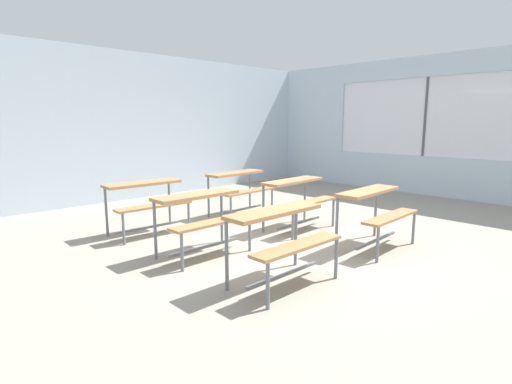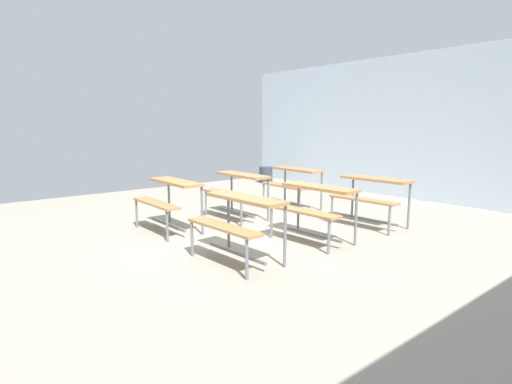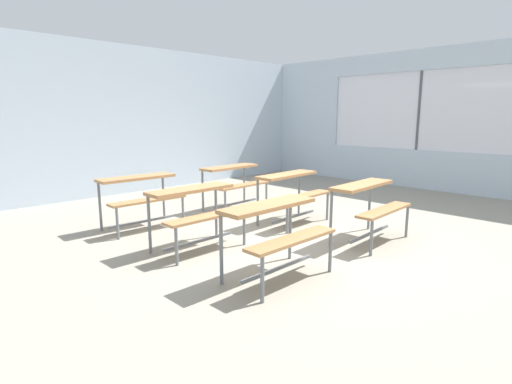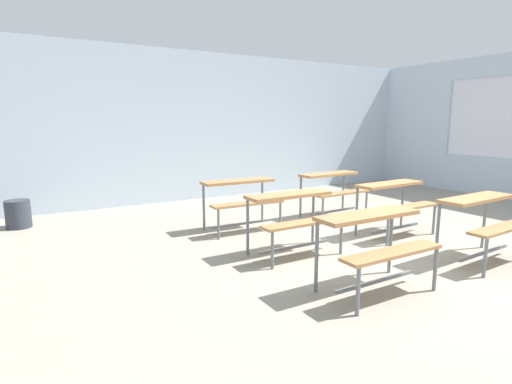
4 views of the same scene
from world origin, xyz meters
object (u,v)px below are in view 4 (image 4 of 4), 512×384
at_px(desk_bench_r1c0, 294,209).
at_px(desk_bench_r2c1, 333,184).
at_px(desk_bench_r2c0, 241,193).
at_px(desk_bench_r1c1, 395,196).
at_px(desk_bench_r0c1, 485,213).
at_px(desk_bench_r0c0, 376,234).
at_px(trash_bin, 18,214).

xyz_separation_m(desk_bench_r1c0, desk_bench_r2c1, (1.73, 1.27, 0.00)).
bearing_deg(desk_bench_r2c0, desk_bench_r1c1, -35.42).
xyz_separation_m(desk_bench_r0c1, desk_bench_r1c0, (-1.76, 1.30, 0.00)).
relative_size(desk_bench_r1c1, desk_bench_r2c1, 1.00).
xyz_separation_m(desk_bench_r0c1, desk_bench_r2c1, (-0.02, 2.57, 0.00)).
distance_m(desk_bench_r0c0, desk_bench_r2c0, 2.58).
xyz_separation_m(desk_bench_r1c1, desk_bench_r2c1, (-0.01, 1.30, 0.00)).
bearing_deg(desk_bench_r1c0, desk_bench_r0c1, -36.70).
relative_size(desk_bench_r0c0, desk_bench_r1c1, 0.98).
bearing_deg(desk_bench_r1c1, trash_bin, 143.28).
height_order(desk_bench_r1c1, desk_bench_r2c0, same).
bearing_deg(desk_bench_r0c1, desk_bench_r2c1, 88.22).
xyz_separation_m(desk_bench_r0c0, desk_bench_r1c0, (-0.03, 1.27, 0.00)).
bearing_deg(desk_bench_r2c0, desk_bench_r0c0, -86.98).
xyz_separation_m(desk_bench_r1c0, trash_bin, (-2.90, 3.14, -0.35)).
height_order(desk_bench_r1c1, trash_bin, desk_bench_r1c1).
bearing_deg(trash_bin, desk_bench_r1c1, -34.40).
relative_size(desk_bench_r1c0, desk_bench_r2c1, 0.98).
bearing_deg(desk_bench_r1c0, trash_bin, 132.59).
bearing_deg(desk_bench_r2c0, trash_bin, 149.59).
height_order(desk_bench_r0c1, desk_bench_r1c1, same).
height_order(desk_bench_r0c1, desk_bench_r2c0, same).
distance_m(desk_bench_r0c1, desk_bench_r1c0, 2.19).
distance_m(desk_bench_r1c1, desk_bench_r2c0, 2.21).
xyz_separation_m(desk_bench_r2c0, trash_bin, (-2.89, 1.83, -0.35)).
height_order(desk_bench_r2c0, desk_bench_r2c1, same).
relative_size(desk_bench_r2c0, desk_bench_r2c1, 0.99).
height_order(desk_bench_r0c1, desk_bench_r1c0, same).
relative_size(desk_bench_r0c0, desk_bench_r2c1, 0.98).
relative_size(desk_bench_r0c1, desk_bench_r1c1, 1.00).
distance_m(desk_bench_r0c0, desk_bench_r0c1, 1.72).
distance_m(desk_bench_r0c1, desk_bench_r1c1, 1.27).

